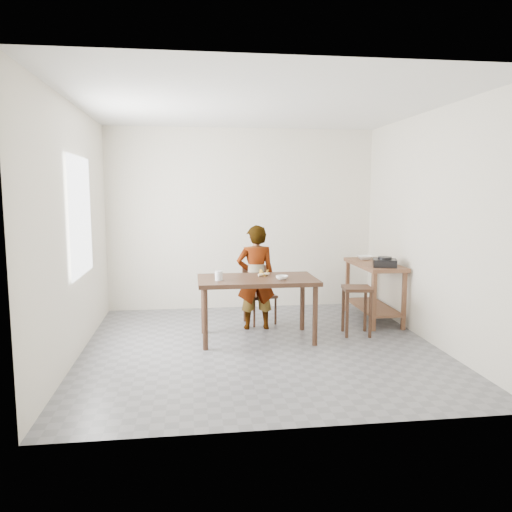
{
  "coord_description": "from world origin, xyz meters",
  "views": [
    {
      "loc": [
        -0.78,
        -5.49,
        1.78
      ],
      "look_at": [
        0.0,
        0.4,
        1.0
      ],
      "focal_mm": 35.0,
      "sensor_mm": 36.0,
      "label": 1
    }
  ],
  "objects": [
    {
      "name": "wall_right",
      "position": [
        2.02,
        0.0,
        1.35
      ],
      "size": [
        0.04,
        4.0,
        2.7
      ],
      "primitive_type": "cube",
      "color": "white",
      "rests_on": "ground"
    },
    {
      "name": "prep_counter",
      "position": [
        1.72,
        1.0,
        0.4
      ],
      "size": [
        0.5,
        1.2,
        0.8
      ],
      "primitive_type": null,
      "color": "brown",
      "rests_on": "floor"
    },
    {
      "name": "child",
      "position": [
        0.05,
        0.77,
        0.67
      ],
      "size": [
        0.49,
        0.32,
        1.35
      ],
      "primitive_type": "imported",
      "rotation": [
        0.0,
        0.0,
        3.14
      ],
      "color": "white",
      "rests_on": "floor"
    },
    {
      "name": "floor",
      "position": [
        0.0,
        0.0,
        -0.02
      ],
      "size": [
        4.0,
        4.0,
        0.04
      ],
      "primitive_type": "cube",
      "color": "slate",
      "rests_on": "ground"
    },
    {
      "name": "serving_bowl",
      "position": [
        1.69,
        1.31,
        0.83
      ],
      "size": [
        0.23,
        0.23,
        0.06
      ],
      "primitive_type": "imported",
      "rotation": [
        0.0,
        0.0,
        -0.02
      ],
      "color": "white",
      "rests_on": "prep_counter"
    },
    {
      "name": "stool",
      "position": [
        1.25,
        0.34,
        0.3
      ],
      "size": [
        0.38,
        0.38,
        0.6
      ],
      "primitive_type": null,
      "rotation": [
        0.0,
        0.0,
        -0.13
      ],
      "color": "#3C2418",
      "rests_on": "floor"
    },
    {
      "name": "ceiling",
      "position": [
        0.0,
        0.0,
        2.72
      ],
      "size": [
        4.0,
        4.0,
        0.04
      ],
      "primitive_type": "cube",
      "color": "white",
      "rests_on": "wall_back"
    },
    {
      "name": "gas_burner",
      "position": [
        1.72,
        0.65,
        0.85
      ],
      "size": [
        0.37,
        0.37,
        0.1
      ],
      "primitive_type": "cube",
      "rotation": [
        0.0,
        0.0,
        -0.32
      ],
      "color": "black",
      "rests_on": "prep_counter"
    },
    {
      "name": "wall_front",
      "position": [
        0.0,
        -2.02,
        1.35
      ],
      "size": [
        4.0,
        0.04,
        2.7
      ],
      "primitive_type": "cube",
      "color": "white",
      "rests_on": "ground"
    },
    {
      "name": "glass_tumbler",
      "position": [
        -0.46,
        0.19,
        0.81
      ],
      "size": [
        0.11,
        0.11,
        0.11
      ],
      "primitive_type": "cylinder",
      "rotation": [
        0.0,
        0.0,
        -0.21
      ],
      "color": "white",
      "rests_on": "dining_table"
    },
    {
      "name": "wall_back",
      "position": [
        0.0,
        2.02,
        1.35
      ],
      "size": [
        4.0,
        0.04,
        2.7
      ],
      "primitive_type": "cube",
      "color": "white",
      "rests_on": "ground"
    },
    {
      "name": "small_bowl",
      "position": [
        0.27,
        0.16,
        0.77
      ],
      "size": [
        0.16,
        0.16,
        0.05
      ],
      "primitive_type": "imported",
      "rotation": [
        0.0,
        0.0,
        0.16
      ],
      "color": "white",
      "rests_on": "dining_table"
    },
    {
      "name": "wall_left",
      "position": [
        -2.02,
        0.0,
        1.35
      ],
      "size": [
        0.04,
        4.0,
        2.7
      ],
      "primitive_type": "cube",
      "color": "white",
      "rests_on": "ground"
    },
    {
      "name": "dining_chair",
      "position": [
        0.14,
        1.04,
        0.38
      ],
      "size": [
        0.46,
        0.46,
        0.76
      ],
      "primitive_type": null,
      "rotation": [
        0.0,
        0.0,
        0.31
      ],
      "color": "#3C2418",
      "rests_on": "floor"
    },
    {
      "name": "banana",
      "position": [
        0.1,
        0.41,
        0.78
      ],
      "size": [
        0.18,
        0.14,
        0.06
      ],
      "primitive_type": null,
      "rotation": [
        0.0,
        0.0,
        0.24
      ],
      "color": "#E0C652",
      "rests_on": "dining_table"
    },
    {
      "name": "dining_table",
      "position": [
        0.0,
        0.3,
        0.38
      ],
      "size": [
        1.4,
        0.8,
        0.75
      ],
      "primitive_type": null,
      "color": "#3C2418",
      "rests_on": "floor"
    },
    {
      "name": "window_pane",
      "position": [
        -1.97,
        0.2,
        1.5
      ],
      "size": [
        0.02,
        1.1,
        1.3
      ],
      "primitive_type": "cube",
      "color": "white",
      "rests_on": "wall_left"
    }
  ]
}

